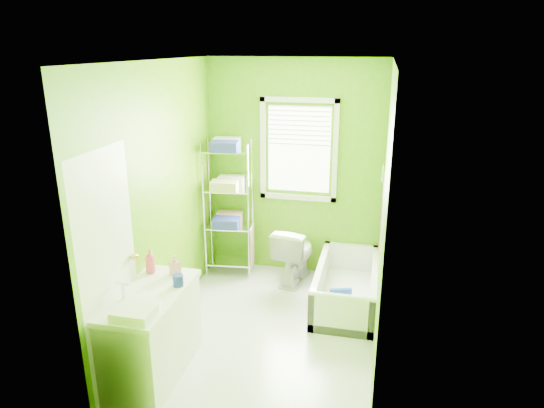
% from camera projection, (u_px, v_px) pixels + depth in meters
% --- Properties ---
extents(ground, '(2.90, 2.90, 0.00)m').
position_uv_depth(ground, '(267.00, 330.00, 4.86)').
color(ground, silver).
rests_on(ground, ground).
extents(room_envelope, '(2.14, 2.94, 2.62)m').
position_uv_depth(room_envelope, '(266.00, 182.00, 4.38)').
color(room_envelope, '#529107').
rests_on(room_envelope, ground).
extents(window, '(0.92, 0.05, 1.22)m').
position_uv_depth(window, '(299.00, 145.00, 5.66)').
color(window, white).
rests_on(window, ground).
extents(door, '(0.09, 0.80, 2.00)m').
position_uv_depth(door, '(110.00, 273.00, 3.84)').
color(door, white).
rests_on(door, ground).
extents(right_wall_decor, '(0.04, 1.48, 1.17)m').
position_uv_depth(right_wall_decor, '(381.00, 215.00, 4.21)').
color(right_wall_decor, '#430710').
rests_on(right_wall_decor, ground).
extents(bathtub, '(0.65, 1.40, 0.45)m').
position_uv_depth(bathtub, '(346.00, 292.00, 5.32)').
color(bathtub, white).
rests_on(bathtub, ground).
extents(toilet, '(0.49, 0.74, 0.70)m').
position_uv_depth(toilet, '(295.00, 253.00, 5.79)').
color(toilet, white).
rests_on(toilet, ground).
extents(vanity, '(0.53, 1.03, 1.00)m').
position_uv_depth(vanity, '(152.00, 331.00, 4.10)').
color(vanity, silver).
rests_on(vanity, ground).
extents(wire_shelf_unit, '(0.60, 0.48, 1.68)m').
position_uv_depth(wire_shelf_unit, '(229.00, 194.00, 5.80)').
color(wire_shelf_unit, silver).
rests_on(wire_shelf_unit, ground).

